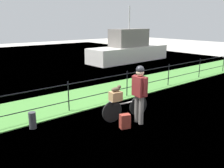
# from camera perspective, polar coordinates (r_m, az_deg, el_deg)

# --- Properties ---
(ground_plane) EXTENTS (60.00, 60.00, 0.00)m
(ground_plane) POSITION_cam_1_polar(r_m,az_deg,el_deg) (7.09, 8.59, -9.22)
(ground_plane) COLOR #B2ADA3
(grass_strip) EXTENTS (27.00, 2.40, 0.03)m
(grass_strip) POSITION_cam_1_polar(r_m,az_deg,el_deg) (9.38, -6.06, -3.07)
(grass_strip) COLOR #478438
(grass_strip) RESTS_ON ground
(harbor_water) EXTENTS (30.00, 30.00, 0.00)m
(harbor_water) POSITION_cam_1_polar(r_m,az_deg,el_deg) (15.83, -20.82, 3.25)
(harbor_water) COLOR slate
(harbor_water) RESTS_ON ground
(iron_fence) EXTENTS (18.04, 0.04, 1.02)m
(iron_fence) POSITION_cam_1_polar(r_m,az_deg,el_deg) (8.50, -2.76, -0.76)
(iron_fence) COLOR black
(iron_fence) RESTS_ON ground
(bicycle_main) EXTENTS (1.59, 0.28, 0.64)m
(bicycle_main) POSITION_cam_1_polar(r_m,az_deg,el_deg) (7.22, 3.14, -5.75)
(bicycle_main) COLOR black
(bicycle_main) RESTS_ON ground
(wooden_crate) EXTENTS (0.37, 0.30, 0.27)m
(wooden_crate) POSITION_cam_1_polar(r_m,az_deg,el_deg) (6.90, 0.86, -2.89)
(wooden_crate) COLOR #A87F51
(wooden_crate) RESTS_ON bicycle_main
(terrier_dog) EXTENTS (0.32, 0.18, 0.18)m
(terrier_dog) POSITION_cam_1_polar(r_m,az_deg,el_deg) (6.85, 1.05, -1.18)
(terrier_dog) COLOR #4C3D2D
(terrier_dog) RESTS_ON wooden_crate
(cyclist_person) EXTENTS (0.31, 0.54, 1.68)m
(cyclist_person) POSITION_cam_1_polar(r_m,az_deg,el_deg) (6.76, 6.56, -1.31)
(cyclist_person) COLOR slate
(cyclist_person) RESTS_ON ground
(backpack_on_paving) EXTENTS (0.32, 0.26, 0.40)m
(backpack_on_paving) POSITION_cam_1_polar(r_m,az_deg,el_deg) (6.65, 3.10, -8.84)
(backpack_on_paving) COLOR maroon
(backpack_on_paving) RESTS_ON ground
(mooring_bollard) EXTENTS (0.20, 0.20, 0.47)m
(mooring_bollard) POSITION_cam_1_polar(r_m,az_deg,el_deg) (6.97, -18.39, -8.20)
(mooring_bollard) COLOR #38383D
(mooring_bollard) RESTS_ON ground
(moored_boat_mid) EXTENTS (6.64, 2.23, 3.96)m
(moored_boat_mid) POSITION_cam_1_polar(r_m,az_deg,el_deg) (18.02, 4.01, 8.17)
(moored_boat_mid) COLOR silver
(moored_boat_mid) RESTS_ON ground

